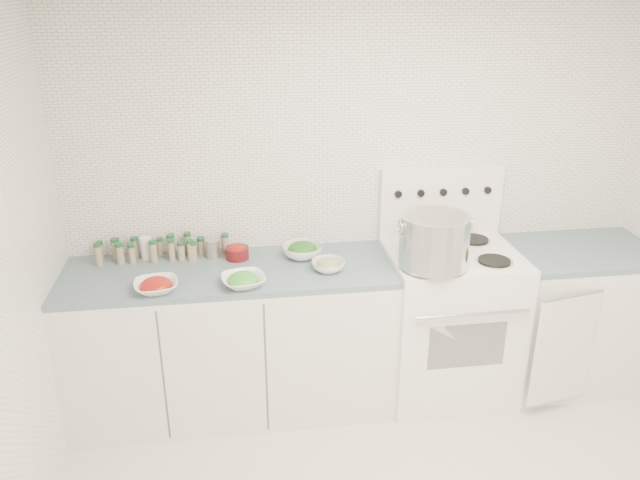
# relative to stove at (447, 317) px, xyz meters

# --- Properties ---
(room_walls) EXTENTS (3.54, 3.04, 2.52)m
(room_walls) POSITION_rel_stove_xyz_m (-0.48, -1.19, 1.06)
(room_walls) COLOR white
(room_walls) RESTS_ON ground
(counter_left) EXTENTS (1.85, 0.62, 0.90)m
(counter_left) POSITION_rel_stove_xyz_m (-1.30, 0.00, -0.05)
(counter_left) COLOR white
(counter_left) RESTS_ON ground
(stove) EXTENTS (0.76, 0.70, 1.36)m
(stove) POSITION_rel_stove_xyz_m (0.00, 0.00, 0.00)
(stove) COLOR white
(stove) RESTS_ON ground
(counter_right) EXTENTS (0.89, 0.71, 0.90)m
(counter_right) POSITION_rel_stove_xyz_m (0.82, 0.00, -0.05)
(counter_right) COLOR white
(counter_right) RESTS_ON ground
(stock_pot) EXTENTS (0.40, 0.38, 0.29)m
(stock_pot) POSITION_rel_stove_xyz_m (-0.19, -0.18, 0.61)
(stock_pot) COLOR silver
(stock_pot) RESTS_ON stove
(bowl_tomato) EXTENTS (0.26, 0.26, 0.08)m
(bowl_tomato) POSITION_rel_stove_xyz_m (-1.68, -0.21, 0.44)
(bowl_tomato) COLOR white
(bowl_tomato) RESTS_ON counter_left
(bowl_snowpea) EXTENTS (0.26, 0.26, 0.08)m
(bowl_snowpea) POSITION_rel_stove_xyz_m (-1.23, -0.21, 0.44)
(bowl_snowpea) COLOR white
(bowl_snowpea) RESTS_ON counter_left
(bowl_broccoli) EXTENTS (0.28, 0.28, 0.09)m
(bowl_broccoli) POSITION_rel_stove_xyz_m (-0.87, 0.12, 0.45)
(bowl_broccoli) COLOR white
(bowl_broccoli) RESTS_ON counter_left
(bowl_zucchini) EXTENTS (0.24, 0.24, 0.07)m
(bowl_zucchini) POSITION_rel_stove_xyz_m (-0.75, -0.08, 0.44)
(bowl_zucchini) COLOR white
(bowl_zucchini) RESTS_ON counter_left
(bowl_pepper) EXTENTS (0.14, 0.14, 0.08)m
(bowl_pepper) POSITION_rel_stove_xyz_m (-1.25, 0.16, 0.44)
(bowl_pepper) COLOR #510D10
(bowl_pepper) RESTS_ON counter_left
(salt_canister) EXTENTS (0.08, 0.08, 0.13)m
(salt_canister) POSITION_rel_stove_xyz_m (-1.77, 0.23, 0.47)
(salt_canister) COLOR white
(salt_canister) RESTS_ON counter_left
(tin_can) EXTENTS (0.11, 0.11, 0.11)m
(tin_can) POSITION_rel_stove_xyz_m (-1.39, 0.19, 0.46)
(tin_can) COLOR #9D9385
(tin_can) RESTS_ON counter_left
(spice_cluster) EXTENTS (0.76, 0.14, 0.14)m
(spice_cluster) POSITION_rel_stove_xyz_m (-1.70, 0.21, 0.47)
(spice_cluster) COLOR gray
(spice_cluster) RESTS_ON counter_left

